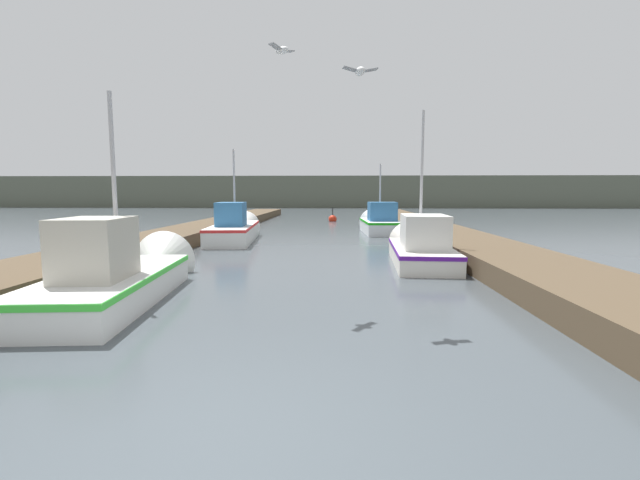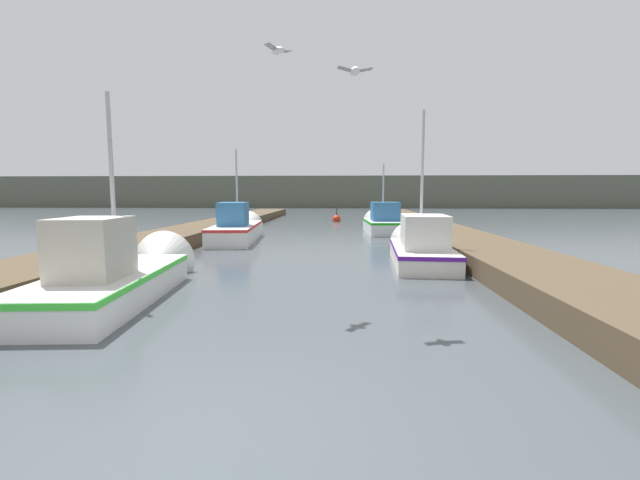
{
  "view_description": "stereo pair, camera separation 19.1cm",
  "coord_description": "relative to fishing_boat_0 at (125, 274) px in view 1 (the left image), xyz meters",
  "views": [
    {
      "loc": [
        1.01,
        -3.17,
        2.01
      ],
      "look_at": [
        0.5,
        8.88,
        0.66
      ],
      "focal_mm": 24.0,
      "sensor_mm": 36.0,
      "label": 1
    },
    {
      "loc": [
        1.2,
        -3.16,
        2.01
      ],
      "look_at": [
        0.5,
        8.88,
        0.66
      ],
      "focal_mm": 24.0,
      "sensor_mm": 36.0,
      "label": 2
    }
  ],
  "objects": [
    {
      "name": "channel_buoy",
      "position": [
        3.78,
        21.75,
        -0.28
      ],
      "size": [
        0.57,
        0.57,
        1.07
      ],
      "color": "red",
      "rests_on": "ground_plane"
    },
    {
      "name": "distant_shore_ridge",
      "position": [
        3.14,
        55.4,
        1.64
      ],
      "size": [
        120.0,
        16.0,
        4.16
      ],
      "color": "#565B4C",
      "rests_on": "ground_plane"
    },
    {
      "name": "fishing_boat_1",
      "position": [
        6.53,
        4.61,
        0.0
      ],
      "size": [
        1.81,
        5.25,
        4.76
      ],
      "rotation": [
        0.0,
        0.0,
        -0.06
      ],
      "color": "silver",
      "rests_on": "ground_plane"
    },
    {
      "name": "fishing_boat_0",
      "position": [
        0.0,
        0.0,
        0.0
      ],
      "size": [
        2.06,
        5.43,
        4.3
      ],
      "rotation": [
        0.0,
        0.0,
        0.09
      ],
      "color": "silver",
      "rests_on": "ground_plane"
    },
    {
      "name": "mooring_piling_1",
      "position": [
        -1.18,
        15.16,
        0.05
      ],
      "size": [
        0.32,
        0.32,
        0.97
      ],
      "color": "#473523",
      "rests_on": "ground_plane"
    },
    {
      "name": "fishing_boat_2",
      "position": [
        -0.2,
        9.98,
        0.05
      ],
      "size": [
        2.15,
        6.45,
        4.19
      ],
      "rotation": [
        0.0,
        0.0,
        0.1
      ],
      "color": "silver",
      "rests_on": "ground_plane"
    },
    {
      "name": "fishing_boat_3",
      "position": [
        6.23,
        13.71,
        0.05
      ],
      "size": [
        1.86,
        4.87,
        3.88
      ],
      "rotation": [
        0.0,
        0.0,
        0.05
      ],
      "color": "silver",
      "rests_on": "ground_plane"
    },
    {
      "name": "dock_left",
      "position": [
        -2.27,
        11.14,
        -0.19
      ],
      "size": [
        2.37,
        40.0,
        0.5
      ],
      "color": "#4C3D2B",
      "rests_on": "ground_plane"
    },
    {
      "name": "seagull_1",
      "position": [
        3.17,
        -0.39,
        4.01
      ],
      "size": [
        0.42,
        0.51,
        0.12
      ],
      "rotation": [
        0.0,
        0.0,
        4.08
      ],
      "color": "white"
    },
    {
      "name": "ground_plane",
      "position": [
        3.14,
        -4.86,
        -0.44
      ],
      "size": [
        200.0,
        200.0,
        0.0
      ],
      "color": "#3D4449"
    },
    {
      "name": "dock_right",
      "position": [
        8.55,
        11.14,
        -0.19
      ],
      "size": [
        2.37,
        40.0,
        0.5
      ],
      "color": "#4C3D2B",
      "rests_on": "ground_plane"
    },
    {
      "name": "mooring_piling_2",
      "position": [
        -1.26,
        1.67,
        0.22
      ],
      "size": [
        0.23,
        0.23,
        1.3
      ],
      "color": "#473523",
      "rests_on": "ground_plane"
    },
    {
      "name": "seagull_lead",
      "position": [
        4.48,
        -1.19,
        3.42
      ],
      "size": [
        0.56,
        0.3,
        0.12
      ],
      "rotation": [
        0.0,
        0.0,
        3.37
      ],
      "color": "white"
    }
  ]
}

